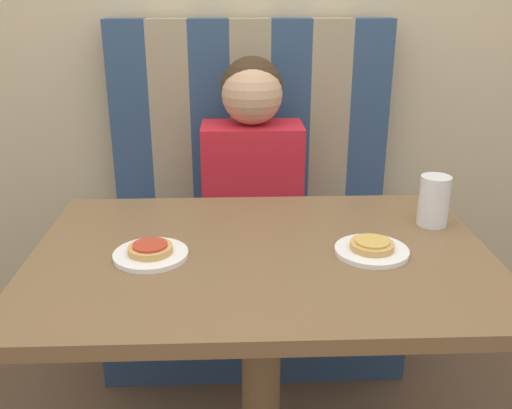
% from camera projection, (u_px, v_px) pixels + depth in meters
% --- Properties ---
extents(booth_seat, '(1.03, 0.54, 0.42)m').
position_uv_depth(booth_seat, '(253.00, 291.00, 2.15)').
color(booth_seat, navy).
rests_on(booth_seat, ground_plane).
extents(booth_backrest, '(1.03, 0.09, 0.76)m').
position_uv_depth(booth_backrest, '(250.00, 124.00, 2.15)').
color(booth_backrest, navy).
rests_on(booth_backrest, booth_seat).
extents(dining_table, '(1.08, 0.74, 0.70)m').
position_uv_depth(dining_table, '(261.00, 282.00, 1.38)').
color(dining_table, brown).
rests_on(dining_table, ground_plane).
extents(person, '(0.34, 0.23, 0.65)m').
position_uv_depth(person, '(252.00, 151.00, 1.96)').
color(person, red).
rests_on(person, booth_seat).
extents(plate_left, '(0.17, 0.17, 0.01)m').
position_uv_depth(plate_left, '(151.00, 255.00, 1.32)').
color(plate_left, white).
rests_on(plate_left, dining_table).
extents(plate_right, '(0.17, 0.17, 0.01)m').
position_uv_depth(plate_right, '(372.00, 251.00, 1.34)').
color(plate_right, white).
rests_on(plate_right, dining_table).
extents(pizza_left, '(0.10, 0.10, 0.02)m').
position_uv_depth(pizza_left, '(150.00, 248.00, 1.31)').
color(pizza_left, tan).
rests_on(pizza_left, plate_left).
extents(pizza_right, '(0.10, 0.10, 0.02)m').
position_uv_depth(pizza_right, '(372.00, 245.00, 1.33)').
color(pizza_right, tan).
rests_on(pizza_right, plate_right).
extents(drinking_cup, '(0.08, 0.08, 0.13)m').
position_uv_depth(drinking_cup, '(434.00, 201.00, 1.48)').
color(drinking_cup, silver).
rests_on(drinking_cup, dining_table).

